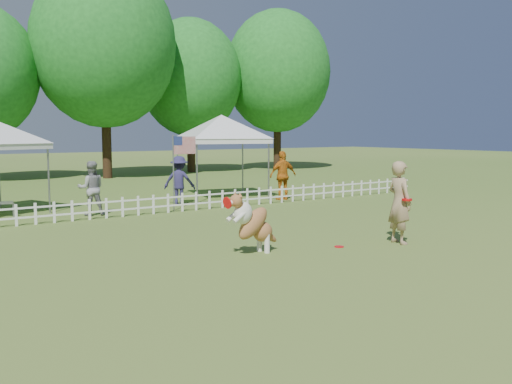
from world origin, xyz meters
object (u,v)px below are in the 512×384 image
(frisbee_on_turf, at_px, (339,247))
(spectator_a, at_px, (91,188))
(spectator_b, at_px, (179,181))
(spectator_c, at_px, (283,175))
(handler, at_px, (399,202))
(canopy_tent_right, at_px, (222,157))
(flag_pole, at_px, (173,173))
(dog, at_px, (254,223))

(frisbee_on_turf, xyz_separation_m, spectator_a, (-2.86, 7.83, 0.82))
(spectator_b, distance_m, spectator_c, 3.95)
(handler, relative_size, canopy_tent_right, 0.61)
(spectator_b, bearing_deg, handler, 137.14)
(spectator_c, bearing_deg, flag_pole, 13.02)
(spectator_a, bearing_deg, canopy_tent_right, -147.46)
(canopy_tent_right, bearing_deg, spectator_c, -40.69)
(canopy_tent_right, bearing_deg, spectator_b, -141.96)
(handler, distance_m, frisbee_on_turf, 1.75)
(frisbee_on_turf, xyz_separation_m, flag_pole, (-0.33, 7.35, 1.21))
(spectator_b, bearing_deg, flag_pole, 96.64)
(dog, relative_size, canopy_tent_right, 0.42)
(canopy_tent_right, bearing_deg, flag_pole, -131.39)
(spectator_b, bearing_deg, dog, 114.40)
(spectator_a, bearing_deg, spectator_b, -153.23)
(spectator_a, bearing_deg, frisbee_on_turf, 125.07)
(spectator_c, bearing_deg, dog, 57.93)
(dog, distance_m, frisbee_on_turf, 2.11)
(flag_pole, bearing_deg, canopy_tent_right, 28.36)
(handler, height_order, dog, handler)
(canopy_tent_right, relative_size, spectator_a, 1.88)
(frisbee_on_turf, distance_m, flag_pole, 7.45)
(handler, xyz_separation_m, canopy_tent_right, (1.48, 10.10, 0.61))
(spectator_a, distance_m, spectator_c, 7.20)
(dog, xyz_separation_m, spectator_c, (6.29, 7.16, 0.26))
(dog, xyz_separation_m, spectator_a, (-0.91, 7.33, 0.18))
(frisbee_on_turf, bearing_deg, spectator_a, 110.03)
(dog, distance_m, spectator_c, 9.53)
(handler, distance_m, dog, 3.50)
(frisbee_on_turf, bearing_deg, canopy_tent_right, 73.34)
(handler, xyz_separation_m, flag_pole, (-1.74, 7.80, 0.28))
(dog, bearing_deg, spectator_b, 65.28)
(canopy_tent_right, height_order, spectator_c, canopy_tent_right)
(dog, distance_m, canopy_tent_right, 10.38)
(spectator_c, bearing_deg, spectator_b, -3.46)
(handler, bearing_deg, flag_pole, 21.88)
(frisbee_on_turf, xyz_separation_m, canopy_tent_right, (2.89, 9.64, 1.54))
(flag_pole, bearing_deg, spectator_a, 161.97)
(frisbee_on_turf, height_order, spectator_c, spectator_c)
(flag_pole, relative_size, spectator_b, 1.44)
(dog, height_order, canopy_tent_right, canopy_tent_right)
(dog, height_order, spectator_c, spectator_c)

